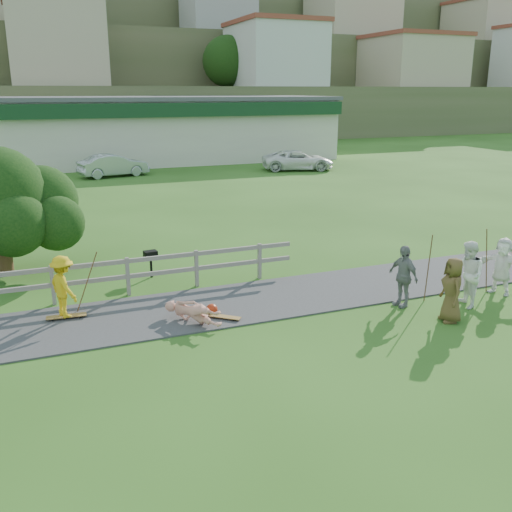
% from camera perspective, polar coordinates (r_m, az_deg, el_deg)
% --- Properties ---
extents(ground, '(260.00, 260.00, 0.00)m').
position_cam_1_polar(ground, '(14.04, -2.09, -7.16)').
color(ground, '#2B5418').
rests_on(ground, ground).
extents(path, '(34.00, 3.00, 0.04)m').
position_cam_1_polar(path, '(15.35, -4.02, -5.01)').
color(path, '#333335').
rests_on(path, ground).
extents(fence, '(15.05, 0.10, 1.10)m').
position_cam_1_polar(fence, '(16.17, -21.90, -2.43)').
color(fence, slate).
rests_on(fence, ground).
extents(strip_mall, '(32.50, 10.75, 5.10)m').
position_cam_1_polar(strip_mall, '(47.90, -12.22, 12.30)').
color(strip_mall, beige).
rests_on(strip_mall, ground).
extents(hillside, '(220.00, 67.00, 47.50)m').
position_cam_1_polar(hillside, '(103.90, -20.87, 20.13)').
color(hillside, '#4B5632').
rests_on(hillside, ground).
extents(skater_rider, '(0.95, 1.17, 1.58)m').
position_cam_1_polar(skater_rider, '(14.98, -18.67, -3.28)').
color(skater_rider, gold).
rests_on(skater_rider, ground).
extents(skater_fallen, '(1.60, 1.22, 0.60)m').
position_cam_1_polar(skater_fallen, '(14.24, -6.34, -5.60)').
color(skater_fallen, tan).
rests_on(skater_fallen, ground).
extents(spectator_a, '(0.86, 1.00, 1.79)m').
position_cam_1_polar(spectator_a, '(16.03, 20.46, -1.78)').
color(spectator_a, white).
rests_on(spectator_a, ground).
extents(spectator_b, '(0.56, 1.03, 1.68)m').
position_cam_1_polar(spectator_b, '(15.61, 14.50, -1.95)').
color(spectator_b, gray).
rests_on(spectator_b, ground).
extents(spectator_c, '(0.72, 0.92, 1.65)m').
position_cam_1_polar(spectator_c, '(14.92, 19.01, -3.23)').
color(spectator_c, brown).
rests_on(spectator_c, ground).
extents(spectator_d, '(1.03, 1.58, 1.63)m').
position_cam_1_polar(spectator_d, '(17.47, 23.39, -0.93)').
color(spectator_d, white).
rests_on(spectator_d, ground).
extents(car_silver, '(4.80, 2.54, 1.50)m').
position_cam_1_polar(car_silver, '(39.71, -14.09, 8.78)').
color(car_silver, '#A8ABB0').
rests_on(car_silver, ground).
extents(car_white, '(5.57, 3.66, 1.42)m').
position_cam_1_polar(car_white, '(41.87, 4.21, 9.53)').
color(car_white, white).
rests_on(car_white, ground).
extents(tree, '(4.77, 4.77, 3.28)m').
position_cam_1_polar(tree, '(19.29, -24.17, 3.04)').
color(tree, black).
rests_on(tree, ground).
extents(bbq, '(0.42, 0.34, 0.85)m').
position_cam_1_polar(bbq, '(17.85, -10.46, -0.80)').
color(bbq, black).
rests_on(bbq, ground).
extents(longboard_rider, '(0.99, 0.32, 0.11)m').
position_cam_1_polar(longboard_rider, '(15.23, -18.42, -5.88)').
color(longboard_rider, olive).
rests_on(longboard_rider, ground).
extents(longboard_fallen, '(0.75, 0.68, 0.09)m').
position_cam_1_polar(longboard_fallen, '(14.46, -3.13, -6.26)').
color(longboard_fallen, olive).
rests_on(longboard_fallen, ground).
extents(helmet, '(0.31, 0.31, 0.31)m').
position_cam_1_polar(helmet, '(14.76, -4.45, -5.35)').
color(helmet, '#A1270E').
rests_on(helmet, ground).
extents(pole_rider, '(0.03, 0.03, 1.70)m').
position_cam_1_polar(pole_rider, '(15.37, -16.57, -2.34)').
color(pole_rider, brown).
rests_on(pole_rider, ground).
extents(pole_spec_left, '(0.03, 0.03, 1.87)m').
position_cam_1_polar(pole_spec_left, '(16.13, 16.85, -1.18)').
color(pole_spec_left, brown).
rests_on(pole_spec_left, ground).
extents(pole_spec_right, '(0.03, 0.03, 1.90)m').
position_cam_1_polar(pole_spec_right, '(17.35, 22.06, -0.43)').
color(pole_spec_right, brown).
rests_on(pole_spec_right, ground).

